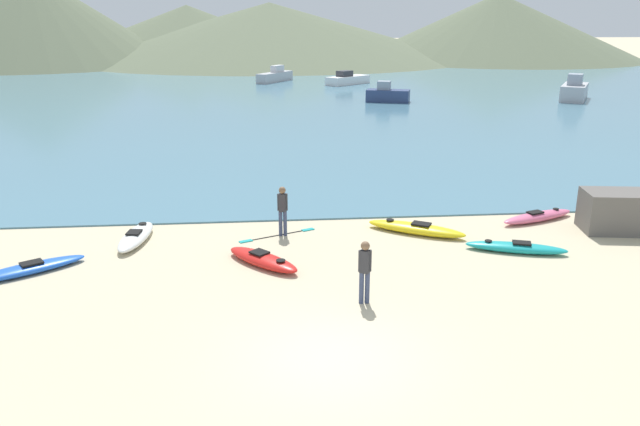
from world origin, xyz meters
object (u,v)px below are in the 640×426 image
(kayak_on_sand_5, at_px, (538,217))
(shoreline_rock, at_px, (628,212))
(kayak_on_sand_1, at_px, (263,259))
(moored_boat_0, at_px, (347,79))
(kayak_on_sand_4, at_px, (26,269))
(moored_boat_3, at_px, (275,76))
(kayak_on_sand_0, at_px, (136,236))
(person_near_waterline, at_px, (283,208))
(moored_boat_2, at_px, (574,91))
(kayak_on_sand_3, at_px, (516,248))
(moored_boat_1, at_px, (387,95))
(loose_paddle, at_px, (278,235))
(kayak_on_sand_2, at_px, (416,229))
(person_near_foreground, at_px, (365,268))

(kayak_on_sand_5, bearing_deg, shoreline_rock, -27.87)
(kayak_on_sand_1, bearing_deg, moored_boat_0, 79.47)
(kayak_on_sand_4, distance_m, moored_boat_3, 54.37)
(kayak_on_sand_4, bearing_deg, kayak_on_sand_1, 0.27)
(kayak_on_sand_0, height_order, kayak_on_sand_1, kayak_on_sand_0)
(person_near_waterline, relative_size, moored_boat_0, 0.33)
(moored_boat_2, height_order, moored_boat_3, moored_boat_2)
(kayak_on_sand_3, xyz_separation_m, moored_boat_1, (2.87, 35.36, 0.52))
(kayak_on_sand_1, height_order, person_near_waterline, person_near_waterline)
(kayak_on_sand_1, height_order, kayak_on_sand_5, kayak_on_sand_1)
(kayak_on_sand_4, xyz_separation_m, loose_paddle, (7.33, 2.59, -0.12))
(kayak_on_sand_2, height_order, moored_boat_2, moored_boat_2)
(person_near_foreground, xyz_separation_m, moored_boat_0, (6.73, 53.04, -0.40))
(kayak_on_sand_4, bearing_deg, kayak_on_sand_5, 11.17)
(kayak_on_sand_4, distance_m, moored_boat_0, 52.76)
(kayak_on_sand_4, height_order, person_near_foreground, person_near_foreground)
(kayak_on_sand_1, relative_size, moored_boat_1, 0.66)
(kayak_on_sand_0, height_order, moored_boat_0, moored_boat_0)
(shoreline_rock, bearing_deg, kayak_on_sand_0, 178.40)
(kayak_on_sand_1, distance_m, person_near_waterline, 2.77)
(kayak_on_sand_5, distance_m, loose_paddle, 9.48)
(kayak_on_sand_1, height_order, moored_boat_3, moored_boat_3)
(kayak_on_sand_0, relative_size, moored_boat_0, 0.57)
(kayak_on_sand_2, distance_m, shoreline_rock, 7.30)
(kayak_on_sand_1, bearing_deg, kayak_on_sand_2, 24.18)
(shoreline_rock, bearing_deg, person_near_foreground, -154.29)
(kayak_on_sand_4, height_order, moored_boat_2, moored_boat_2)
(kayak_on_sand_0, xyz_separation_m, kayak_on_sand_3, (12.11, -2.07, -0.03))
(kayak_on_sand_2, distance_m, moored_boat_1, 33.80)
(moored_boat_0, bearing_deg, moored_boat_2, -39.66)
(kayak_on_sand_3, bearing_deg, kayak_on_sand_0, 170.29)
(kayak_on_sand_2, bearing_deg, person_near_waterline, 177.48)
(kayak_on_sand_1, distance_m, moored_boat_1, 37.30)
(kayak_on_sand_0, distance_m, moored_boat_0, 49.67)
(kayak_on_sand_4, bearing_deg, shoreline_rock, 5.81)
(kayak_on_sand_1, relative_size, loose_paddle, 0.99)
(person_near_waterline, bearing_deg, person_near_foreground, -70.51)
(moored_boat_2, relative_size, shoreline_rock, 1.77)
(kayak_on_sand_3, xyz_separation_m, moored_boat_0, (1.38, 49.87, 0.42))
(moored_boat_1, bearing_deg, person_near_waterline, -107.01)
(kayak_on_sand_3, height_order, shoreline_rock, shoreline_rock)
(kayak_on_sand_0, relative_size, kayak_on_sand_2, 0.88)
(kayak_on_sand_4, xyz_separation_m, person_near_waterline, (7.51, 2.59, 0.85))
(kayak_on_sand_1, bearing_deg, kayak_on_sand_4, -179.73)
(kayak_on_sand_0, bearing_deg, shoreline_rock, -1.60)
(moored_boat_3, bearing_deg, loose_paddle, -91.28)
(kayak_on_sand_1, xyz_separation_m, kayak_on_sand_4, (-6.81, -0.03, -0.04))
(person_near_foreground, relative_size, moored_boat_3, 0.30)
(kayak_on_sand_2, bearing_deg, person_near_foreground, -116.92)
(kayak_on_sand_0, bearing_deg, kayak_on_sand_2, -0.28)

